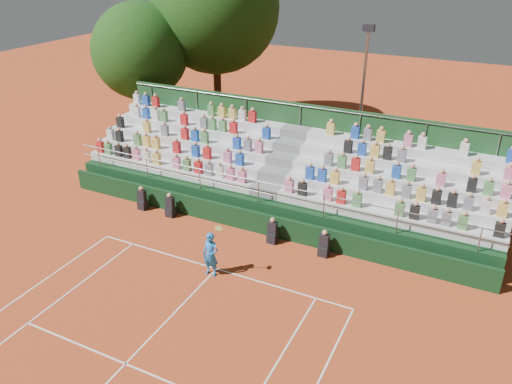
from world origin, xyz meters
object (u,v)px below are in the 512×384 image
at_px(tree_east, 215,8).
at_px(floodlight_mast, 363,88).
at_px(tree_west, 140,51).
at_px(tennis_player, 211,255).

bearing_deg(tree_east, floodlight_mast, -13.97).
xyz_separation_m(tree_west, tree_east, (3.12, 3.86, 2.29)).
relative_size(tree_east, floodlight_mast, 1.53).
bearing_deg(tree_east, tennis_player, -61.01).
bearing_deg(floodlight_mast, tree_west, -174.79).
relative_size(tennis_player, tree_west, 0.26).
bearing_deg(tree_west, tree_east, 51.00).
height_order(tree_east, floodlight_mast, tree_east).
relative_size(tennis_player, floodlight_mast, 0.29).
relative_size(tree_west, floodlight_mast, 1.09).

